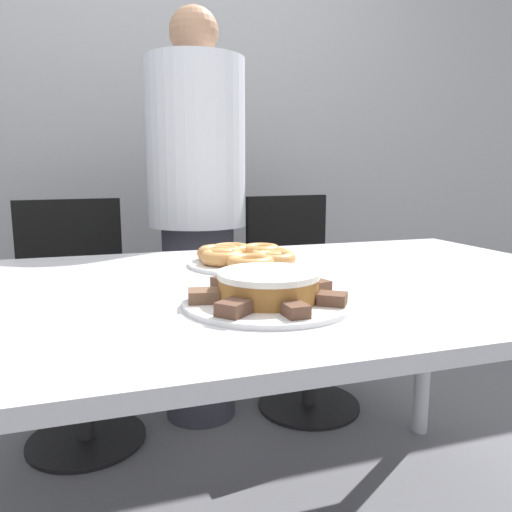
% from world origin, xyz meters
% --- Properties ---
extents(wall_back, '(8.00, 0.05, 2.60)m').
position_xyz_m(wall_back, '(0.00, 1.61, 1.30)').
color(wall_back, '#A8AAAD').
rests_on(wall_back, ground_plane).
extents(table, '(1.87, 1.03, 0.76)m').
position_xyz_m(table, '(0.00, 0.00, 0.68)').
color(table, silver).
rests_on(table, ground_plane).
extents(person_standing, '(0.38, 0.38, 1.62)m').
position_xyz_m(person_standing, '(0.08, 0.87, 0.85)').
color(person_standing, '#383842').
rests_on(person_standing, ground_plane).
extents(office_chair_left, '(0.49, 0.49, 0.91)m').
position_xyz_m(office_chair_left, '(-0.38, 0.84, 0.43)').
color(office_chair_left, black).
rests_on(office_chair_left, ground_plane).
extents(office_chair_right, '(0.50, 0.50, 0.91)m').
position_xyz_m(office_chair_right, '(0.53, 0.84, 0.43)').
color(office_chair_right, black).
rests_on(office_chair_right, ground_plane).
extents(plate_cake, '(0.33, 0.33, 0.01)m').
position_xyz_m(plate_cake, '(0.01, -0.20, 0.76)').
color(plate_cake, white).
rests_on(plate_cake, table).
extents(plate_donuts, '(0.33, 0.33, 0.01)m').
position_xyz_m(plate_donuts, '(0.09, 0.22, 0.76)').
color(plate_donuts, white).
rests_on(plate_donuts, table).
extents(frosted_cake, '(0.20, 0.20, 0.06)m').
position_xyz_m(frosted_cake, '(0.01, -0.20, 0.80)').
color(frosted_cake, '#9E662D').
rests_on(frosted_cake, plate_cake).
extents(lamington_0, '(0.06, 0.06, 0.03)m').
position_xyz_m(lamington_0, '(-0.05, -0.09, 0.78)').
color(lamington_0, '#513828').
rests_on(lamington_0, plate_cake).
extents(lamington_1, '(0.07, 0.06, 0.02)m').
position_xyz_m(lamington_1, '(-0.12, -0.17, 0.78)').
color(lamington_1, brown).
rests_on(lamington_1, plate_cake).
extents(lamington_2, '(0.07, 0.07, 0.02)m').
position_xyz_m(lamington_2, '(-0.09, -0.28, 0.78)').
color(lamington_2, brown).
rests_on(lamington_2, plate_cake).
extents(lamington_3, '(0.04, 0.05, 0.02)m').
position_xyz_m(lamington_3, '(0.01, -0.32, 0.78)').
color(lamington_3, brown).
rests_on(lamington_3, plate_cake).
extents(lamington_4, '(0.07, 0.07, 0.02)m').
position_xyz_m(lamington_4, '(0.11, -0.27, 0.78)').
color(lamington_4, brown).
rests_on(lamington_4, plate_cake).
extents(lamington_5, '(0.06, 0.05, 0.02)m').
position_xyz_m(lamington_5, '(0.13, -0.16, 0.78)').
color(lamington_5, brown).
rests_on(lamington_5, plate_cake).
extents(lamington_6, '(0.06, 0.06, 0.02)m').
position_xyz_m(lamington_6, '(0.05, -0.08, 0.78)').
color(lamington_6, '#513828').
rests_on(lamington_6, plate_cake).
extents(donut_0, '(0.12, 0.12, 0.03)m').
position_xyz_m(donut_0, '(0.09, 0.22, 0.78)').
color(donut_0, '#D18E4C').
rests_on(donut_0, plate_donuts).
extents(donut_1, '(0.12, 0.12, 0.03)m').
position_xyz_m(donut_1, '(0.07, 0.12, 0.78)').
color(donut_1, '#D18E4C').
rests_on(donut_1, plate_donuts).
extents(donut_2, '(0.12, 0.12, 0.03)m').
position_xyz_m(donut_2, '(0.14, 0.15, 0.78)').
color(donut_2, '#D18E4C').
rests_on(donut_2, plate_donuts).
extents(donut_3, '(0.12, 0.12, 0.03)m').
position_xyz_m(donut_3, '(0.16, 0.22, 0.78)').
color(donut_3, tan).
rests_on(donut_3, plate_donuts).
extents(donut_4, '(0.11, 0.11, 0.04)m').
position_xyz_m(donut_4, '(0.15, 0.27, 0.79)').
color(donut_4, '#D18E4C').
rests_on(donut_4, plate_donuts).
extents(donut_5, '(0.12, 0.12, 0.04)m').
position_xyz_m(donut_5, '(0.07, 0.30, 0.79)').
color(donut_5, '#D18E4C').
rests_on(donut_5, plate_donuts).
extents(donut_6, '(0.13, 0.13, 0.04)m').
position_xyz_m(donut_6, '(0.02, 0.26, 0.79)').
color(donut_6, '#C68447').
rests_on(donut_6, plate_donuts).
extents(donut_7, '(0.12, 0.12, 0.04)m').
position_xyz_m(donut_7, '(0.01, 0.19, 0.79)').
color(donut_7, '#D18E4C').
rests_on(donut_7, plate_donuts).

